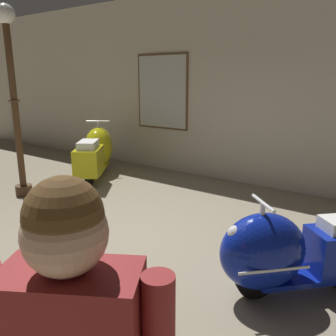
{
  "coord_description": "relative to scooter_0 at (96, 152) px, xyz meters",
  "views": [
    {
      "loc": [
        2.85,
        -2.84,
        2.01
      ],
      "look_at": [
        -0.11,
        1.34,
        0.68
      ],
      "focal_mm": 37.32,
      "sensor_mm": 36.0,
      "label": 1
    }
  ],
  "objects": [
    {
      "name": "scooter_0",
      "position": [
        0.0,
        0.0,
        0.0
      ],
      "size": [
        1.48,
        1.8,
        1.12
      ],
      "rotation": [
        0.0,
        0.0,
        2.19
      ],
      "color": "black",
      "rests_on": "ground"
    },
    {
      "name": "lamppost",
      "position": [
        -0.11,
        -1.64,
        1.3
      ],
      "size": [
        0.31,
        0.31,
        3.13
      ],
      "color": "#472D19",
      "rests_on": "ground"
    },
    {
      "name": "scooter_1",
      "position": [
        4.55,
        -1.9,
        -0.08
      ],
      "size": [
        1.41,
        1.43,
        0.96
      ],
      "rotation": [
        0.0,
        0.0,
        -2.35
      ],
      "color": "black",
      "rests_on": "ground"
    },
    {
      "name": "ground_plane",
      "position": [
        2.49,
        -2.11,
        -0.51
      ],
      "size": [
        60.0,
        60.0,
        0.0
      ],
      "primitive_type": "plane",
      "color": "gray"
    },
    {
      "name": "showroom_back_wall",
      "position": [
        2.63,
        1.36,
        1.33
      ],
      "size": [
        18.0,
        0.63,
        3.68
      ],
      "color": "#BCB29E",
      "rests_on": "ground"
    }
  ]
}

